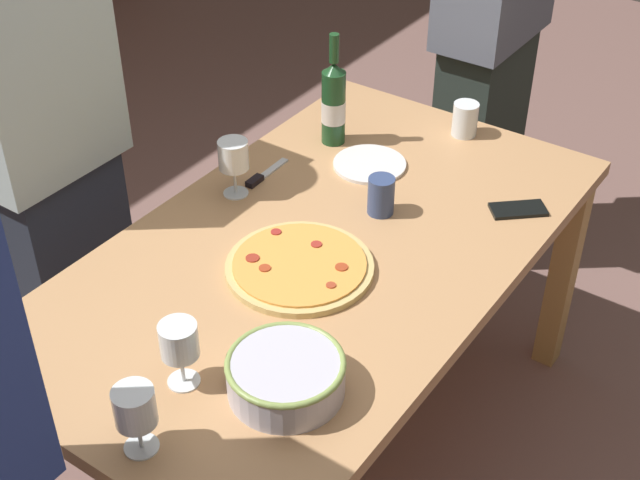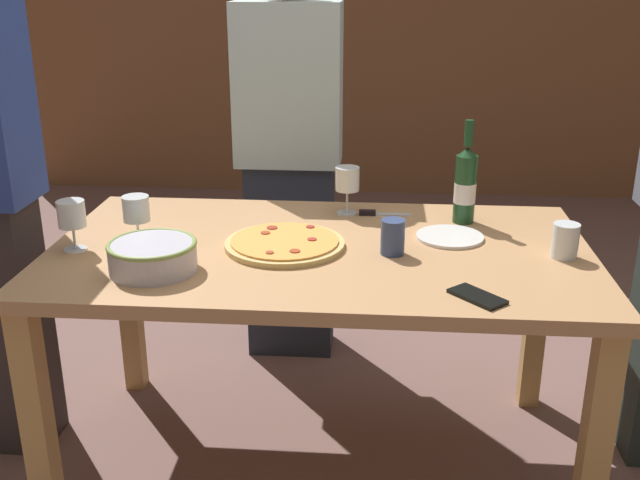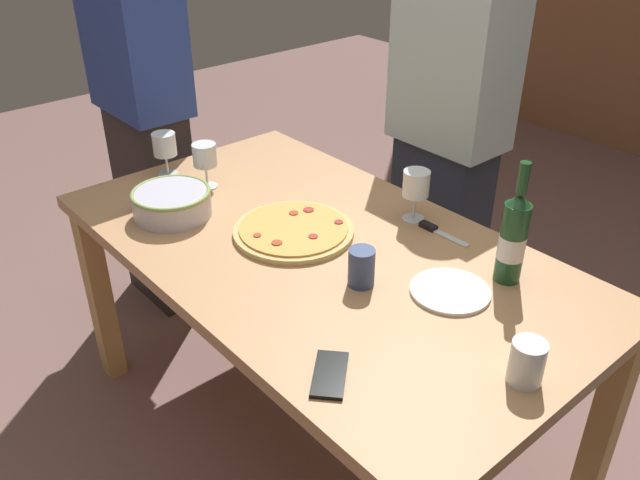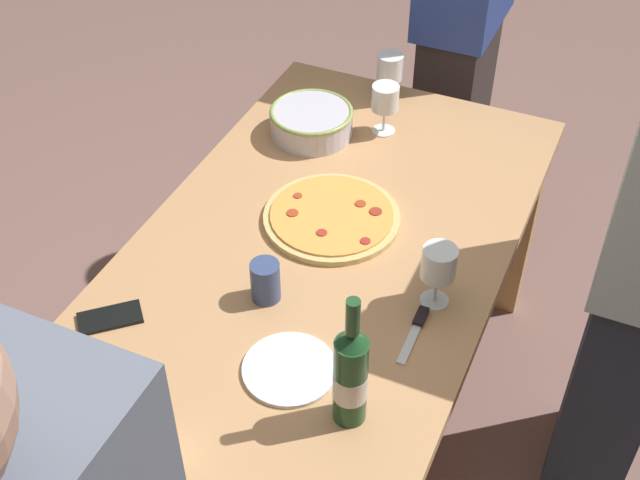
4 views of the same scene
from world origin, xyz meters
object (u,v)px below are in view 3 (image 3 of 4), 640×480
at_px(side_plate, 450,291).
at_px(wine_glass_near_pizza, 416,186).
at_px(person_host, 142,101).
at_px(pizza, 294,230).
at_px(cell_phone, 330,374).
at_px(cup_amber, 361,267).
at_px(cup_ceramic, 527,362).
at_px(dining_table, 320,273).
at_px(person_guest_right, 447,135).
at_px(serving_bowl, 172,202).
at_px(pizza_knife, 437,231).
at_px(wine_glass_far_left, 165,147).
at_px(wine_glass_by_bottle, 205,156).
at_px(wine_bottle, 513,237).

bearing_deg(side_plate, wine_glass_near_pizza, 146.06).
relative_size(wine_glass_near_pizza, person_host, 0.09).
bearing_deg(pizza, cell_phone, -31.56).
distance_m(cup_amber, cup_ceramic, 0.49).
distance_m(dining_table, wine_glass_near_pizza, 0.39).
height_order(side_plate, person_host, person_host).
xyz_separation_m(cup_amber, person_guest_right, (-0.40, 0.81, 0.03)).
height_order(cup_amber, cell_phone, cup_amber).
bearing_deg(cup_ceramic, serving_bowl, -170.52).
bearing_deg(wine_glass_near_pizza, dining_table, -101.50).
height_order(dining_table, pizza_knife, pizza_knife).
bearing_deg(side_plate, dining_table, -165.35).
xyz_separation_m(serving_bowl, wine_glass_far_left, (-0.28, 0.14, 0.06)).
distance_m(dining_table, pizza_knife, 0.37).
distance_m(cup_amber, cell_phone, 0.36).
xyz_separation_m(wine_glass_by_bottle, cell_phone, (0.96, -0.30, -0.11)).
distance_m(wine_bottle, cup_ceramic, 0.40).
xyz_separation_m(wine_bottle, person_host, (-1.53, -0.23, 0.01)).
bearing_deg(person_guest_right, side_plate, 27.41).
height_order(wine_bottle, wine_glass_far_left, wine_bottle).
xyz_separation_m(pizza, wine_glass_far_left, (-0.61, -0.07, 0.09)).
height_order(wine_glass_near_pizza, wine_glass_far_left, wine_glass_near_pizza).
height_order(wine_bottle, cell_phone, wine_bottle).
distance_m(pizza, person_host, 0.99).
distance_m(wine_glass_by_bottle, cup_amber, 0.75).
height_order(cup_ceramic, person_guest_right, person_guest_right).
height_order(cup_amber, person_guest_right, person_guest_right).
xyz_separation_m(cup_ceramic, pizza_knife, (-0.53, 0.34, -0.04)).
bearing_deg(cup_amber, side_plate, 39.27).
bearing_deg(wine_glass_far_left, wine_glass_near_pizza, 27.54).
bearing_deg(serving_bowl, person_host, 158.65).
bearing_deg(dining_table, wine_bottle, 30.58).
xyz_separation_m(dining_table, person_host, (-1.09, 0.03, 0.23)).
bearing_deg(cup_amber, wine_bottle, 52.78).
distance_m(side_plate, person_guest_right, 0.88).
xyz_separation_m(wine_bottle, wine_glass_near_pizza, (-0.38, 0.06, -0.01)).
xyz_separation_m(wine_glass_near_pizza, side_plate, (0.33, -0.22, -0.11)).
distance_m(wine_bottle, wine_glass_near_pizza, 0.39).
relative_size(wine_glass_by_bottle, person_host, 0.09).
distance_m(cell_phone, person_host, 1.56).
bearing_deg(person_host, wine_bottle, 10.27).
distance_m(wine_bottle, person_guest_right, 0.81).
xyz_separation_m(pizza, wine_glass_near_pizza, (0.17, 0.33, 0.10)).
bearing_deg(pizza, wine_glass_far_left, -173.24).
distance_m(pizza, pizza_knife, 0.42).
distance_m(wine_glass_by_bottle, side_plate, 0.95).
xyz_separation_m(wine_bottle, cup_ceramic, (0.26, -0.30, -0.08)).
xyz_separation_m(wine_glass_near_pizza, person_host, (-1.15, -0.29, 0.03)).
bearing_deg(serving_bowl, pizza, 32.03).
distance_m(serving_bowl, pizza_knife, 0.81).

